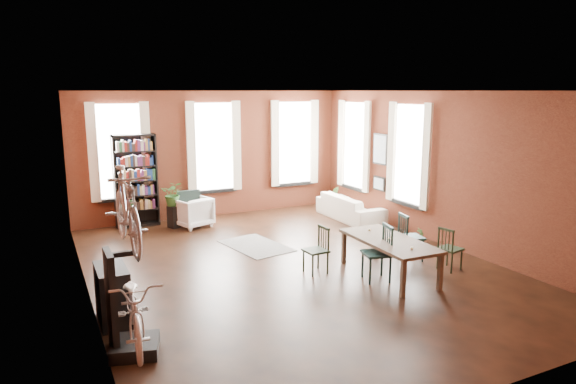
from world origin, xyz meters
TOP-DOWN VIEW (x-y plane):
  - room at (0.25, 0.62)m, footprint 9.00×9.04m
  - dining_table at (1.31, -1.14)m, footprint 0.93×1.96m
  - dining_chair_a at (0.99, -1.21)m, footprint 0.53×0.53m
  - dining_chair_b at (0.24, -0.44)m, footprint 0.40×0.40m
  - dining_chair_c at (2.50, -1.37)m, footprint 0.43×0.43m
  - dining_chair_d at (2.23, -0.62)m, footprint 0.49×0.49m
  - bookshelf at (-2.00, 4.30)m, footprint 1.00×0.32m
  - white_armchair at (-0.84, 3.63)m, footprint 0.95×0.92m
  - cream_sofa at (2.95, 2.60)m, footprint 0.61×2.08m
  - striped_rug at (-0.10, 1.50)m, footprint 1.25×1.73m
  - bike_trainer at (-3.18, -1.95)m, footprint 0.70×0.70m
  - bike_wall_rack at (-3.40, -1.80)m, footprint 0.16×0.60m
  - console_table at (-3.28, -0.90)m, footprint 0.40×0.80m
  - plant_stand at (-1.24, 3.75)m, footprint 0.34×0.34m
  - plant_by_sofa at (3.00, 3.55)m, footprint 0.43×0.71m
  - plant_small at (3.05, 0.07)m, footprint 0.30×0.41m
  - bicycle_floor at (-3.15, -1.98)m, footprint 0.67×0.94m
  - bicycle_hung at (-3.15, -1.80)m, footprint 0.47×1.00m
  - plant_on_stand at (-1.25, 3.78)m, footprint 0.71×0.74m

SIDE VIEW (x-z plane):
  - striped_rug at x=-0.10m, z-range 0.00..0.01m
  - plant_small at x=3.05m, z-range 0.00..0.13m
  - bike_trainer at x=-3.18m, z-range 0.00..0.16m
  - plant_by_sofa at x=3.00m, z-range 0.00..0.30m
  - plant_stand at x=-1.24m, z-range 0.00..0.52m
  - dining_table at x=1.31m, z-range 0.00..0.66m
  - white_armchair at x=-0.84m, z-range 0.00..0.78m
  - dining_chair_c at x=2.50m, z-range 0.00..0.79m
  - console_table at x=-3.28m, z-range 0.00..0.80m
  - cream_sofa at x=2.95m, z-range 0.00..0.81m
  - dining_chair_b at x=0.24m, z-range 0.00..0.83m
  - dining_chair_d at x=2.23m, z-range 0.00..0.90m
  - dining_chair_a at x=0.99m, z-range 0.00..0.96m
  - bike_wall_rack at x=-3.40m, z-range 0.00..1.30m
  - plant_on_stand at x=-1.25m, z-range 0.52..0.98m
  - bicycle_floor at x=-3.15m, z-range 0.16..1.85m
  - bookshelf at x=-2.00m, z-range 0.00..2.20m
  - bicycle_hung at x=-3.15m, z-range 1.30..2.96m
  - room at x=0.25m, z-range 0.53..3.75m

